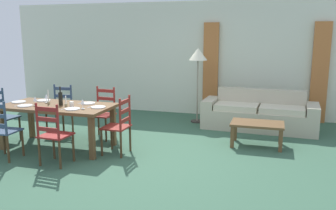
{
  "coord_description": "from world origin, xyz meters",
  "views": [
    {
      "loc": [
        2.0,
        -5.21,
        1.94
      ],
      "look_at": [
        0.27,
        0.48,
        0.75
      ],
      "focal_mm": 38.18,
      "sensor_mm": 36.0,
      "label": 1
    }
  ],
  "objects": [
    {
      "name": "fork_far_left",
      "position": [
        -2.14,
        0.19,
        0.75
      ],
      "size": [
        0.02,
        0.17,
        0.01
      ],
      "primitive_type": "cube",
      "rotation": [
        0.0,
        0.0,
        0.02
      ],
      "color": "silver",
      "rests_on": "dining_table"
    },
    {
      "name": "curtain_panel_left",
      "position": [
        0.51,
        3.16,
        1.1
      ],
      "size": [
        0.35,
        0.08,
        2.2
      ],
      "primitive_type": "cube",
      "color": "#B66A35",
      "rests_on": "ground_plane"
    },
    {
      "name": "dining_chair_far_right",
      "position": [
        -1.08,
        0.71,
        0.48
      ],
      "size": [
        0.44,
        0.43,
        0.96
      ],
      "color": "maroon",
      "rests_on": "ground_plane"
    },
    {
      "name": "dinner_plate_head_west",
      "position": [
        -2.32,
        -0.06,
        0.76
      ],
      "size": [
        0.24,
        0.24,
        0.02
      ],
      "primitive_type": "cylinder",
      "color": "white",
      "rests_on": "dining_table"
    },
    {
      "name": "candle_short",
      "position": [
        -1.34,
        -0.1,
        0.8
      ],
      "size": [
        0.05,
        0.05,
        0.18
      ],
      "color": "#998C66",
      "rests_on": "dining_table"
    },
    {
      "name": "fork_near_right",
      "position": [
        -1.24,
        -0.31,
        0.75
      ],
      "size": [
        0.02,
        0.17,
        0.01
      ],
      "primitive_type": "cube",
      "rotation": [
        0.0,
        0.0,
        -0.05
      ],
      "color": "silver",
      "rests_on": "dining_table"
    },
    {
      "name": "dinner_plate_far_right",
      "position": [
        -1.09,
        0.19,
        0.76
      ],
      "size": [
        0.24,
        0.24,
        0.02
      ],
      "primitive_type": "cylinder",
      "color": "white",
      "rests_on": "dining_table"
    },
    {
      "name": "wine_glass_near_left",
      "position": [
        -1.86,
        -0.22,
        0.86
      ],
      "size": [
        0.06,
        0.06,
        0.16
      ],
      "color": "white",
      "rests_on": "dining_table"
    },
    {
      "name": "curtain_panel_right",
      "position": [
        2.91,
        3.16,
        1.1
      ],
      "size": [
        0.35,
        0.08,
        2.2
      ],
      "primitive_type": "cube",
      "color": "#B66A35",
      "rests_on": "ground_plane"
    },
    {
      "name": "dining_chair_head_west",
      "position": [
        -2.72,
        -0.05,
        0.48
      ],
      "size": [
        0.42,
        0.44,
        0.96
      ],
      "color": "#2B435C",
      "rests_on": "ground_plane"
    },
    {
      "name": "dinner_plate_near_right",
      "position": [
        -1.09,
        -0.31,
        0.76
      ],
      "size": [
        0.24,
        0.24,
        0.02
      ],
      "primitive_type": "cylinder",
      "color": "white",
      "rests_on": "dining_table"
    },
    {
      "name": "dining_chair_far_left",
      "position": [
        -2.01,
        0.72,
        0.48
      ],
      "size": [
        0.44,
        0.42,
        0.96
      ],
      "color": "#31435F",
      "rests_on": "ground_plane"
    },
    {
      "name": "dining_chair_near_right",
      "position": [
        -1.11,
        -0.83,
        0.48
      ],
      "size": [
        0.44,
        0.42,
        0.96
      ],
      "color": "maroon",
      "rests_on": "ground_plane"
    },
    {
      "name": "dining_chair_head_east",
      "position": [
        -0.4,
        -0.08,
        0.48
      ],
      "size": [
        0.41,
        0.43,
        0.96
      ],
      "color": "maroon",
      "rests_on": "ground_plane"
    },
    {
      "name": "standing_lamp",
      "position": [
        0.36,
        2.42,
        1.41
      ],
      "size": [
        0.4,
        0.4,
        1.64
      ],
      "color": "#332D28",
      "rests_on": "ground_plane"
    },
    {
      "name": "candle_tall",
      "position": [
        -1.72,
        -0.04,
        0.82
      ],
      "size": [
        0.05,
        0.05,
        0.25
      ],
      "color": "#998C66",
      "rests_on": "dining_table"
    },
    {
      "name": "dining_table",
      "position": [
        -1.54,
        -0.06,
        0.66
      ],
      "size": [
        1.9,
        0.96,
        0.75
      ],
      "color": "brown",
      "rests_on": "ground_plane"
    },
    {
      "name": "wine_glass_far_left",
      "position": [
        -1.84,
        0.06,
        0.86
      ],
      "size": [
        0.06,
        0.06,
        0.16
      ],
      "color": "white",
      "rests_on": "dining_table"
    },
    {
      "name": "fork_head_east",
      "position": [
        -0.91,
        -0.06,
        0.75
      ],
      "size": [
        0.03,
        0.17,
        0.01
      ],
      "primitive_type": "cube",
      "rotation": [
        0.0,
        0.0,
        -0.06
      ],
      "color": "silver",
      "rests_on": "dining_table"
    },
    {
      "name": "dining_chair_near_left",
      "position": [
        -2.01,
        -0.85,
        0.48
      ],
      "size": [
        0.43,
        0.41,
        0.96
      ],
      "color": "#30435E",
      "rests_on": "ground_plane"
    },
    {
      "name": "wine_glass_near_right",
      "position": [
        -0.96,
        -0.22,
        0.86
      ],
      "size": [
        0.06,
        0.06,
        0.16
      ],
      "color": "white",
      "rests_on": "dining_table"
    },
    {
      "name": "wall_far",
      "position": [
        0.0,
        3.3,
        1.35
      ],
      "size": [
        9.6,
        0.16,
        2.7
      ],
      "primitive_type": "cube",
      "color": "silver",
      "rests_on": "ground_plane"
    },
    {
      "name": "coffee_table",
      "position": [
        1.74,
        1.02,
        0.36
      ],
      "size": [
        0.9,
        0.56,
        0.42
      ],
      "color": "brown",
      "rests_on": "ground_plane"
    },
    {
      "name": "coffee_cup_primary",
      "position": [
        -1.22,
        -0.13,
        0.8
      ],
      "size": [
        0.07,
        0.07,
        0.09
      ],
      "primitive_type": "cylinder",
      "color": "beige",
      "rests_on": "dining_table"
    },
    {
      "name": "fork_far_right",
      "position": [
        -1.24,
        0.19,
        0.75
      ],
      "size": [
        0.02,
        0.17,
        0.01
      ],
      "primitive_type": "cube",
      "rotation": [
        0.0,
        0.0,
        -0.04
      ],
      "color": "silver",
      "rests_on": "dining_table"
    },
    {
      "name": "dinner_plate_near_left",
      "position": [
        -1.99,
        -0.31,
        0.76
      ],
      "size": [
        0.24,
        0.24,
        0.02
      ],
      "primitive_type": "cylinder",
      "color": "white",
      "rests_on": "dining_table"
    },
    {
      "name": "fork_near_left",
      "position": [
        -2.14,
        -0.31,
        0.75
      ],
      "size": [
        0.02,
        0.17,
        0.01
      ],
      "primitive_type": "cube",
      "rotation": [
        0.0,
        0.0,
        -0.04
      ],
      "color": "silver",
      "rests_on": "dining_table"
    },
    {
      "name": "dinner_plate_head_east",
      "position": [
        -0.76,
        -0.06,
        0.76
      ],
      "size": [
        0.24,
        0.24,
        0.02
      ],
      "primitive_type": "cylinder",
      "color": "white",
      "rests_on": "dining_table"
    },
    {
      "name": "dinner_plate_far_left",
      "position": [
        -1.99,
        0.19,
        0.76
      ],
      "size": [
        0.24,
        0.24,
        0.02
      ],
      "primitive_type": "cylinder",
      "color": "white",
      "rests_on": "dining_table"
    },
    {
      "name": "couch",
      "position": [
        1.71,
        2.23,
        0.29
      ],
      "size": [
        2.32,
        0.91,
        0.8
      ],
      "color": "#BAB196",
      "rests_on": "ground_plane"
    },
    {
      "name": "fork_head_west",
      "position": [
        -2.47,
        -0.06,
        0.75
      ],
      "size": [
        0.03,
        0.17,
        0.01
      ],
      "primitive_type": "cube",
      "rotation": [
        0.0,
        0.0,
        -0.09
      ],
      "color": "silver",
      "rests_on": "dining_table"
    },
    {
      "name": "wine_bottle",
      "position": [
        -1.47,
        -0.05,
        0.87
      ],
      "size": [
        0.07,
        0.07,
        0.32
      ],
      "color": "black",
      "rests_on": "dining_table"
    },
    {
      "name": "ground_plane",
      "position": [
        0.0,
        0.0,
        -0.01
      ],
      "size": [
        9.6,
        9.6,
        0.02
      ],
      "primitive_type": "cube",
      "color": "#355A44"
    }
  ]
}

